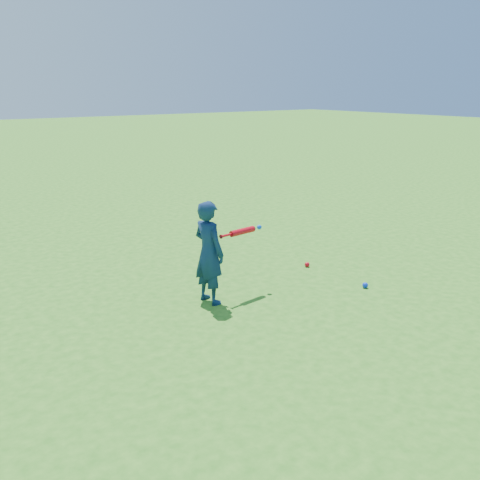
# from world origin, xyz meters

# --- Properties ---
(ground) EXTENTS (80.00, 80.00, 0.00)m
(ground) POSITION_xyz_m (0.00, 0.00, 0.00)
(ground) COLOR #2C711B
(ground) RESTS_ON ground
(child) EXTENTS (0.35, 0.49, 1.24)m
(child) POSITION_xyz_m (0.60, 0.15, 0.62)
(child) COLOR #10254B
(child) RESTS_ON ground
(ground_ball_red) EXTENTS (0.07, 0.07, 0.07)m
(ground_ball_red) POSITION_xyz_m (2.43, 0.40, 0.04)
(ground_ball_red) COLOR red
(ground_ball_red) RESTS_ON ground
(ground_ball_blue) EXTENTS (0.07, 0.07, 0.07)m
(ground_ball_blue) POSITION_xyz_m (2.46, -0.65, 0.04)
(ground_ball_blue) COLOR #0C2DD1
(ground_ball_blue) RESTS_ON ground
(bat_swing) EXTENTS (0.67, 0.14, 0.08)m
(bat_swing) POSITION_xyz_m (1.13, 0.17, 0.79)
(bat_swing) COLOR red
(bat_swing) RESTS_ON ground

